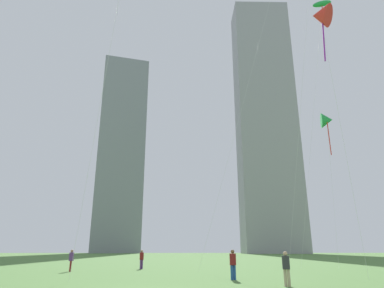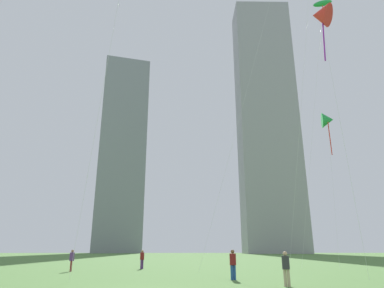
{
  "view_description": "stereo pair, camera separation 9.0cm",
  "coord_description": "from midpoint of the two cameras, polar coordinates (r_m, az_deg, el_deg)",
  "views": [
    {
      "loc": [
        1.89,
        -14.73,
        1.81
      ],
      "look_at": [
        2.66,
        7.26,
        8.73
      ],
      "focal_mm": 31.18,
      "sensor_mm": 36.0,
      "label": 1
    },
    {
      "loc": [
        1.98,
        -14.74,
        1.81
      ],
      "look_at": [
        2.66,
        7.26,
        8.73
      ],
      "focal_mm": 31.18,
      "sensor_mm": 36.0,
      "label": 2
    }
  ],
  "objects": [
    {
      "name": "person_standing_3",
      "position": [
        30.94,
        -20.04,
        -17.98
      ],
      "size": [
        0.38,
        0.38,
        1.73
      ],
      "rotation": [
        0.0,
        0.0,
        1.87
      ],
      "color": "maroon",
      "rests_on": "ground"
    },
    {
      "name": "distant_highrise_1",
      "position": [
        157.27,
        -12.13,
        -1.28
      ],
      "size": [
        23.73,
        20.32,
        89.17
      ],
      "primitive_type": "cube",
      "rotation": [
        0.0,
        0.0,
        0.25
      ],
      "color": "gray",
      "rests_on": "ground"
    },
    {
      "name": "distant_highrise_0",
      "position": [
        146.94,
        12.44,
        4.17
      ],
      "size": [
        24.06,
        14.86,
        109.91
      ],
      "primitive_type": "cube",
      "rotation": [
        0.0,
        0.0,
        -0.01
      ],
      "color": "#939399",
      "rests_on": "ground"
    },
    {
      "name": "person_standing_5",
      "position": [
        18.59,
        15.67,
        -19.45
      ],
      "size": [
        0.37,
        0.37,
        1.68
      ],
      "rotation": [
        0.0,
        0.0,
        5.94
      ],
      "color": "tan",
      "rests_on": "ground"
    },
    {
      "name": "person_standing_2",
      "position": [
        33.36,
        -8.7,
        -18.71
      ],
      "size": [
        0.38,
        0.38,
        1.69
      ],
      "rotation": [
        0.0,
        0.0,
        0.78
      ],
      "color": "#593372",
      "rests_on": "ground"
    },
    {
      "name": "kite_flying_4",
      "position": [
        43.12,
        22.02,
        3.76
      ],
      "size": [
        2.85,
        3.68,
        17.42
      ],
      "color": "silver",
      "rests_on": "ground"
    },
    {
      "name": "person_standing_0",
      "position": [
        21.77,
        6.89,
        -19.44
      ],
      "size": [
        0.39,
        0.39,
        1.75
      ],
      "rotation": [
        0.0,
        0.0,
        0.24
      ],
      "color": "#1E478C",
      "rests_on": "ground"
    },
    {
      "name": "kite_flying_1",
      "position": [
        26.56,
        21.04,
        19.76
      ],
      "size": [
        3.0,
        3.35,
        18.37
      ],
      "color": "silver",
      "rests_on": "ground"
    },
    {
      "name": "kite_flying_7",
      "position": [
        48.56,
        21.29,
        21.38
      ],
      "size": [
        7.06,
        0.82,
        32.05
      ],
      "color": "silver",
      "rests_on": "ground"
    }
  ]
}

